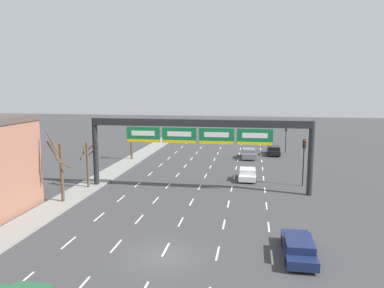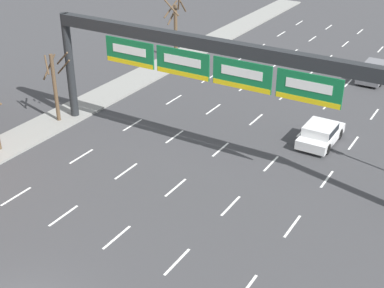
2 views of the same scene
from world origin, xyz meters
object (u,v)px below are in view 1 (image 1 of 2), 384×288
(car_grey, at_px, (249,153))
(tree_bare_furthest, at_px, (131,139))
(car_navy, at_px, (299,247))
(tree_bare_closest, at_px, (88,161))
(sign_gantry, at_px, (198,133))
(tree_bare_second, at_px, (60,168))
(traffic_light_near_gantry, at_px, (304,153))
(car_black, at_px, (274,150))
(traffic_light_mid_block, at_px, (286,133))
(car_white, at_px, (248,174))

(car_grey, xyz_separation_m, tree_bare_furthest, (-16.29, -3.90, 2.23))
(car_navy, height_order, tree_bare_closest, tree_bare_closest)
(sign_gantry, distance_m, tree_bare_second, 13.07)
(traffic_light_near_gantry, relative_size, tree_bare_closest, 1.04)
(car_black, distance_m, traffic_light_near_gantry, 18.17)
(sign_gantry, distance_m, car_navy, 16.70)
(car_grey, height_order, tree_bare_second, tree_bare_second)
(sign_gantry, relative_size, traffic_light_mid_block, 5.14)
(car_white, bearing_deg, traffic_light_mid_block, 73.34)
(traffic_light_near_gantry, distance_m, traffic_light_mid_block, 20.25)
(car_grey, xyz_separation_m, car_black, (3.67, 3.27, -0.02))
(traffic_light_mid_block, bearing_deg, car_white, -106.66)
(sign_gantry, bearing_deg, tree_bare_closest, -174.74)
(car_navy, height_order, car_black, car_black)
(sign_gantry, xyz_separation_m, tree_bare_second, (-11.27, -6.14, -2.47))
(car_navy, bearing_deg, traffic_light_mid_block, 86.60)
(car_white, height_order, tree_bare_closest, tree_bare_closest)
(car_black, xyz_separation_m, traffic_light_near_gantry, (2.06, -17.84, 2.74))
(car_navy, xyz_separation_m, tree_bare_closest, (-19.26, 12.63, 2.11))
(car_navy, xyz_separation_m, tree_bare_furthest, (-19.70, 27.59, 2.33))
(car_white, height_order, tree_bare_furthest, tree_bare_furthest)
(car_grey, distance_m, car_navy, 31.68)
(tree_bare_closest, height_order, tree_bare_second, tree_bare_second)
(car_black, distance_m, traffic_light_mid_block, 3.87)
(sign_gantry, xyz_separation_m, car_white, (4.81, 4.89, -4.99))
(sign_gantry, xyz_separation_m, car_navy, (8.18, -13.65, -5.04))
(car_grey, distance_m, tree_bare_furthest, 16.90)
(car_navy, bearing_deg, tree_bare_second, 158.88)
(traffic_light_mid_block, xyz_separation_m, tree_bare_closest, (-21.47, -24.54, -0.29))
(traffic_light_near_gantry, xyz_separation_m, tree_bare_closest, (-21.58, -4.29, -0.71))
(car_navy, xyz_separation_m, car_black, (0.26, 34.76, 0.08))
(car_grey, bearing_deg, tree_bare_second, -123.77)
(sign_gantry, bearing_deg, car_black, 68.21)
(car_white, bearing_deg, tree_bare_furthest, 151.01)
(sign_gantry, height_order, car_white, sign_gantry)
(car_black, distance_m, tree_bare_second, 33.72)
(car_white, height_order, car_navy, car_white)
(car_white, height_order, traffic_light_mid_block, traffic_light_mid_block)
(car_navy, bearing_deg, car_grey, 96.18)
(tree_bare_second, distance_m, tree_bare_furthest, 20.09)
(sign_gantry, bearing_deg, tree_bare_second, -151.40)
(sign_gantry, distance_m, tree_bare_closest, 11.51)
(tree_bare_closest, bearing_deg, car_navy, -33.26)
(car_grey, relative_size, tree_bare_furthest, 0.90)
(sign_gantry, height_order, tree_bare_second, sign_gantry)
(sign_gantry, bearing_deg, car_grey, 75.04)
(car_black, height_order, traffic_light_near_gantry, traffic_light_near_gantry)
(tree_bare_furthest, bearing_deg, tree_bare_second, -89.28)
(car_grey, distance_m, car_white, 12.95)
(traffic_light_near_gantry, xyz_separation_m, traffic_light_mid_block, (-0.11, 20.25, -0.41))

